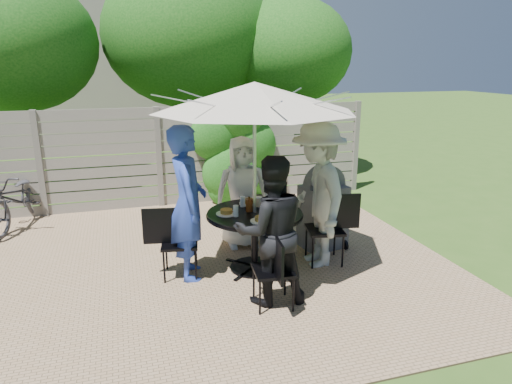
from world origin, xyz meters
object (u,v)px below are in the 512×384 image
object	(u,v)px
plate_left	(226,212)
plate_front	(261,220)
glass_front	(268,213)
bicycle	(18,198)
person_back	(242,193)
chair_left	(179,256)
chair_back	(241,226)
chair_right	(325,243)
plate_back	(249,202)
plate_right	(282,208)
coffee_cup	(259,202)
person_left	(188,203)
syrup_jug	(249,205)
glass_back	(243,201)
patio_table	(255,230)
person_right	(318,195)
person_front	(271,231)
umbrella	(255,97)
glass_left	(236,211)
bbq_grill	(323,211)
plate_extra	(274,217)
chair_front	(273,285)

from	to	relation	value
plate_left	plate_front	world-z (taller)	same
glass_front	bicycle	distance (m)	4.46
person_back	chair_left	bearing A→B (deg)	-139.36
chair_back	chair_right	bearing A→B (deg)	41.53
chair_right	plate_back	size ratio (longest dim) A/B	3.69
person_back	plate_right	bearing A→B (deg)	-66.55
chair_left	plate_back	distance (m)	1.16
person_back	bicycle	xyz separation A→B (m)	(-3.29, 1.87, -0.34)
coffee_cup	bicycle	distance (m)	4.18
person_left	glass_front	xyz separation A→B (m)	(0.91, -0.33, -0.10)
syrup_jug	glass_back	bearing A→B (deg)	97.77
patio_table	syrup_jug	distance (m)	0.33
chair_right	person_right	distance (m)	0.69
person_front	chair_right	size ratio (longest dim) A/B	1.75
umbrella	chair_left	distance (m)	2.17
umbrella	plate_back	world-z (taller)	umbrella
person_back	glass_back	xyz separation A→B (m)	(-0.15, -0.56, 0.05)
plate_back	bicycle	bearing A→B (deg)	144.27
plate_back	glass_left	xyz separation A→B (m)	(-0.29, -0.44, 0.05)
chair_right	bbq_grill	size ratio (longest dim) A/B	0.78
chair_right	glass_left	size ratio (longest dim) A/B	6.86
patio_table	bicycle	world-z (taller)	bicycle
patio_table	person_left	world-z (taller)	person_left
person_front	chair_right	world-z (taller)	person_front
plate_back	syrup_jug	world-z (taller)	syrup_jug
patio_table	plate_left	distance (m)	0.45
chair_right	plate_extra	world-z (taller)	chair_right
patio_table	person_back	world-z (taller)	person_back
plate_left	glass_back	bearing A→B (deg)	41.19
person_front	plate_back	bearing A→B (deg)	-90.00
patio_table	plate_left	xyz separation A→B (m)	(-0.36, 0.03, 0.26)
person_left	glass_left	distance (m)	0.59
chair_back	plate_back	bearing A→B (deg)	-3.42
person_back	glass_left	size ratio (longest dim) A/B	11.61
patio_table	chair_back	world-z (taller)	chair_back
chair_front	glass_front	world-z (taller)	glass_front
glass_left	glass_front	size ratio (longest dim) A/B	1.00
glass_left	bbq_grill	xyz separation A→B (m)	(1.42, 0.52, -0.30)
person_front	umbrella	bearing A→B (deg)	-90.00
chair_back	syrup_jug	world-z (taller)	syrup_jug
chair_left	glass_front	size ratio (longest dim) A/B	6.52
umbrella	bicycle	world-z (taller)	umbrella
chair_back	person_back	xyz separation A→B (m)	(-0.01, -0.13, 0.56)
plate_left	bicycle	world-z (taller)	bicycle
person_right	plate_back	bearing A→B (deg)	-113.45
chair_left	chair_front	world-z (taller)	chair_left
plate_left	glass_front	world-z (taller)	glass_front
syrup_jug	glass_front	bearing A→B (deg)	-66.28
chair_front	bicycle	xyz separation A→B (m)	(-3.15, 3.66, 0.21)
chair_front	chair_right	world-z (taller)	chair_right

